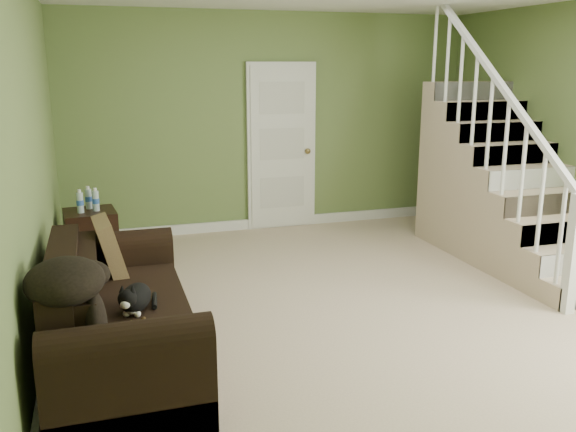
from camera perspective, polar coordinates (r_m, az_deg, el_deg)
floor at (r=5.25m, az=7.00°, el=-8.38°), size 5.00×5.50×0.01m
wall_back at (r=7.47m, az=-1.45°, el=8.71°), size 5.00×0.04×2.60m
wall_left at (r=4.48m, az=-23.07°, el=4.03°), size 0.04×5.50×2.60m
baseboard_back at (r=7.66m, az=-1.33°, el=-0.58°), size 5.00×0.04×0.12m
baseboard_left at (r=4.83m, az=-21.29°, el=-10.56°), size 0.04×5.50×0.12m
door at (r=7.49m, az=-0.60°, el=6.47°), size 0.86×0.12×2.02m
staircase at (r=6.85m, az=19.17°, el=1.88°), size 1.00×2.51×2.82m
sofa at (r=4.28m, az=-15.82°, el=-9.65°), size 0.89×2.07×0.82m
side_table at (r=6.39m, az=-17.91°, el=-2.00°), size 0.53×0.53×0.81m
cat at (r=4.05m, az=-14.00°, el=-7.51°), size 0.28×0.49×0.24m
banana at (r=3.78m, az=-13.94°, el=-10.12°), size 0.13×0.23×0.06m
throw_pillow at (r=4.86m, az=-16.29°, el=-2.95°), size 0.26×0.48×0.48m
throw_blanket at (r=3.55m, az=-20.16°, el=-5.70°), size 0.56×0.65×0.23m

